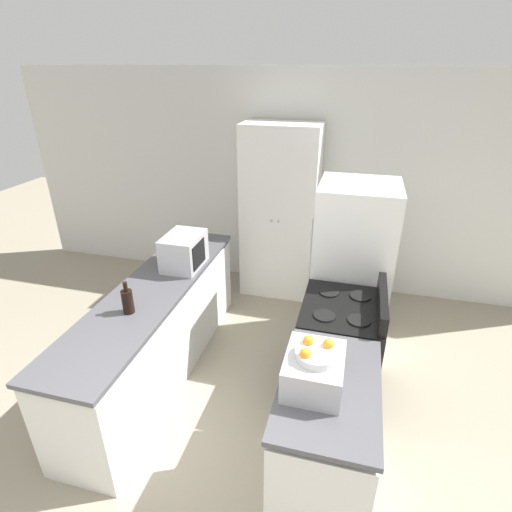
% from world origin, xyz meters
% --- Properties ---
extents(wall_back, '(7.00, 0.06, 2.60)m').
position_xyz_m(wall_back, '(0.00, 3.41, 1.30)').
color(wall_back, silver).
rests_on(wall_back, ground_plane).
extents(counter_left, '(0.60, 2.52, 0.88)m').
position_xyz_m(counter_left, '(-0.79, 1.36, 0.43)').
color(counter_left, silver).
rests_on(counter_left, ground_plane).
extents(counter_right, '(0.60, 0.99, 0.88)m').
position_xyz_m(counter_right, '(0.79, 0.60, 0.43)').
color(counter_right, silver).
rests_on(counter_right, ground_plane).
extents(pantry_cabinet, '(0.87, 0.54, 2.04)m').
position_xyz_m(pantry_cabinet, '(-0.04, 3.10, 1.02)').
color(pantry_cabinet, white).
rests_on(pantry_cabinet, ground_plane).
extents(stove, '(0.66, 0.75, 1.04)m').
position_xyz_m(stove, '(0.81, 1.49, 0.45)').
color(stove, black).
rests_on(stove, ground_plane).
extents(refrigerator, '(0.74, 0.71, 1.67)m').
position_xyz_m(refrigerator, '(0.85, 2.25, 0.84)').
color(refrigerator, white).
rests_on(refrigerator, ground_plane).
extents(microwave, '(0.33, 0.44, 0.32)m').
position_xyz_m(microwave, '(-0.68, 1.81, 1.04)').
color(microwave, '#B2B2B7').
rests_on(microwave, counter_left).
extents(wine_bottle, '(0.09, 0.09, 0.26)m').
position_xyz_m(wine_bottle, '(-0.78, 0.98, 0.99)').
color(wine_bottle, black).
rests_on(wine_bottle, counter_left).
extents(toaster_oven, '(0.35, 0.41, 0.21)m').
position_xyz_m(toaster_oven, '(0.69, 0.57, 0.99)').
color(toaster_oven, '#B2B2B7').
rests_on(toaster_oven, counter_right).
extents(fruit_bowl, '(0.25, 0.25, 0.10)m').
position_xyz_m(fruit_bowl, '(0.70, 0.57, 1.13)').
color(fruit_bowl, silver).
rests_on(fruit_bowl, toaster_oven).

